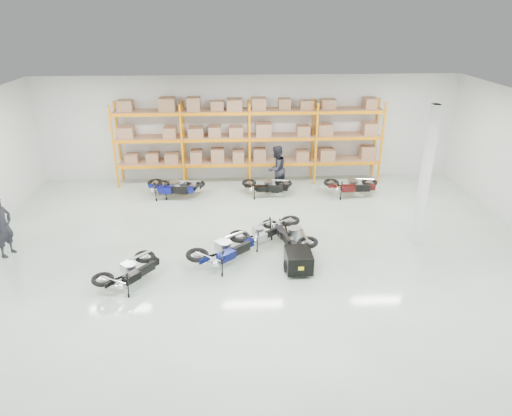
{
  "coord_description": "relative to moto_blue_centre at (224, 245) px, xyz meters",
  "views": [
    {
      "loc": [
        -0.72,
        -12.43,
        7.08
      ],
      "look_at": [
        0.0,
        1.05,
        1.1
      ],
      "focal_mm": 32.0,
      "sensor_mm": 36.0,
      "label": 1
    }
  ],
  "objects": [
    {
      "name": "moto_blue_centre",
      "position": [
        0.0,
        0.0,
        0.0
      ],
      "size": [
        2.14,
        2.06,
        1.29
      ],
      "primitive_type": null,
      "rotation": [
        0.0,
        -0.09,
        2.3
      ],
      "color": "#060D44",
      "rests_on": "ground"
    },
    {
      "name": "person_back",
      "position": [
        2.08,
        5.74,
        0.37
      ],
      "size": [
        1.19,
        1.19,
        1.95
      ],
      "primitive_type": "imported",
      "rotation": [
        0.0,
        0.0,
        3.92
      ],
      "color": "#21212A",
      "rests_on": "ground"
    },
    {
      "name": "room",
      "position": [
        1.02,
        0.49,
        1.64
      ],
      "size": [
        18.0,
        18.0,
        18.0
      ],
      "color": "silver",
      "rests_on": "ground"
    },
    {
      "name": "moto_back_c",
      "position": [
        1.67,
        5.3,
        -0.07
      ],
      "size": [
        1.84,
        1.03,
        1.14
      ],
      "primitive_type": null,
      "rotation": [
        0.0,
        -0.09,
        1.48
      ],
      "color": "black",
      "rests_on": "ground"
    },
    {
      "name": "moto_back_b",
      "position": [
        -1.87,
        5.41,
        -0.08
      ],
      "size": [
        1.78,
        0.95,
        1.12
      ],
      "primitive_type": null,
      "rotation": [
        0.0,
        -0.09,
        1.51
      ],
      "color": "#B0B5BA",
      "rests_on": "ground"
    },
    {
      "name": "moto_touring_right",
      "position": [
        2.13,
        0.98,
        -0.02
      ],
      "size": [
        1.34,
        2.07,
        1.24
      ],
      "primitive_type": null,
      "rotation": [
        0.0,
        -0.09,
        0.22
      ],
      "color": "black",
      "rests_on": "ground"
    },
    {
      "name": "moto_silver_left",
      "position": [
        1.1,
        1.21,
        -0.12
      ],
      "size": [
        1.74,
        1.59,
        1.03
      ],
      "primitive_type": null,
      "rotation": [
        0.0,
        -0.09,
        2.23
      ],
      "color": "#B4B5BB",
      "rests_on": "ground"
    },
    {
      "name": "structural_column",
      "position": [
        6.22,
        0.99,
        1.64
      ],
      "size": [
        0.25,
        0.25,
        4.5
      ],
      "primitive_type": "cube",
      "color": "white",
      "rests_on": "ground"
    },
    {
      "name": "pallet_rack",
      "position": [
        1.02,
        6.94,
        1.65
      ],
      "size": [
        11.28,
        0.98,
        3.62
      ],
      "color": "orange",
      "rests_on": "ground"
    },
    {
      "name": "moto_back_a",
      "position": [
        -2.13,
        5.29,
        -0.02
      ],
      "size": [
        2.08,
        1.33,
        1.25
      ],
      "primitive_type": null,
      "rotation": [
        0.0,
        -0.09,
        1.37
      ],
      "color": "navy",
      "rests_on": "ground"
    },
    {
      "name": "person_left",
      "position": [
        -6.72,
        0.88,
        0.36
      ],
      "size": [
        0.65,
        0.81,
        1.93
      ],
      "primitive_type": "imported",
      "rotation": [
        0.0,
        0.0,
        1.26
      ],
      "color": "black",
      "rests_on": "ground"
    },
    {
      "name": "moto_back_d",
      "position": [
        5.09,
        5.09,
        -0.03
      ],
      "size": [
        1.91,
        0.98,
        1.22
      ],
      "primitive_type": null,
      "rotation": [
        0.0,
        -0.09,
        1.55
      ],
      "color": "#3D0C0C",
      "rests_on": "ground"
    },
    {
      "name": "moto_black_far_left",
      "position": [
        -2.59,
        -0.99,
        -0.07
      ],
      "size": [
        1.78,
        1.93,
        1.14
      ],
      "primitive_type": null,
      "rotation": [
        0.0,
        -0.09,
        2.47
      ],
      "color": "black",
      "rests_on": "ground"
    },
    {
      "name": "trailer",
      "position": [
        2.13,
        -0.61,
        -0.22
      ],
      "size": [
        0.83,
        1.57,
        0.65
      ],
      "rotation": [
        0.0,
        0.0,
        0.02
      ],
      "color": "black",
      "rests_on": "ground"
    }
  ]
}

